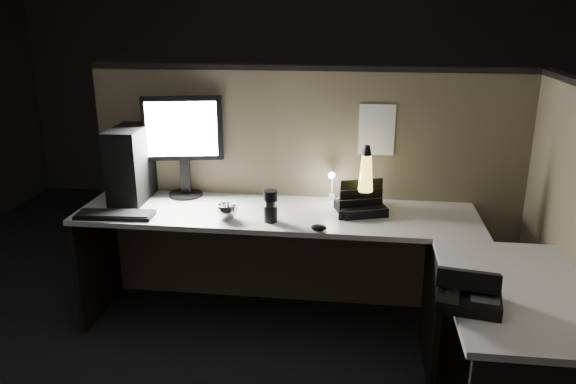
# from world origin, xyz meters

# --- Properties ---
(room_shell) EXTENTS (6.00, 6.00, 6.00)m
(room_shell) POSITION_xyz_m (0.00, 0.00, 1.62)
(room_shell) COLOR silver
(room_shell) RESTS_ON ground
(partition_back) EXTENTS (2.66, 0.06, 1.50)m
(partition_back) POSITION_xyz_m (0.00, 0.93, 0.75)
(partition_back) COLOR brown
(partition_back) RESTS_ON ground
(desk) EXTENTS (2.60, 1.60, 0.73)m
(desk) POSITION_xyz_m (0.18, 0.25, 0.58)
(desk) COLOR #BAB8B0
(desk) RESTS_ON ground
(pc_tower) EXTENTS (0.21, 0.43, 0.44)m
(pc_tower) POSITION_xyz_m (-1.06, 0.74, 0.95)
(pc_tower) COLOR black
(pc_tower) RESTS_ON desk
(monitor) EXTENTS (0.48, 0.21, 0.62)m
(monitor) POSITION_xyz_m (-0.76, 0.83, 1.10)
(monitor) COLOR black
(monitor) RESTS_ON desk
(keyboard) EXTENTS (0.44, 0.18, 0.02)m
(keyboard) POSITION_xyz_m (-1.04, 0.40, 0.74)
(keyboard) COLOR black
(keyboard) RESTS_ON desk
(mouse) EXTENTS (0.09, 0.07, 0.03)m
(mouse) POSITION_xyz_m (0.11, 0.34, 0.75)
(mouse) COLOR black
(mouse) RESTS_ON desk
(clip_lamp) EXTENTS (0.04, 0.16, 0.20)m
(clip_lamp) POSITION_xyz_m (0.16, 0.83, 0.85)
(clip_lamp) COLOR white
(clip_lamp) RESTS_ON desk
(organizer) EXTENTS (0.32, 0.30, 0.19)m
(organizer) POSITION_xyz_m (0.33, 0.66, 0.77)
(organizer) COLOR black
(organizer) RESTS_ON desk
(lava_lamp) EXTENTS (0.10, 0.10, 0.39)m
(lava_lamp) POSITION_xyz_m (0.35, 0.67, 0.89)
(lava_lamp) COLOR black
(lava_lamp) RESTS_ON desk
(travel_mug) EXTENTS (0.08, 0.08, 0.18)m
(travel_mug) POSITION_xyz_m (-0.16, 0.44, 0.82)
(travel_mug) COLOR black
(travel_mug) RESTS_ON desk
(steel_mug) EXTENTS (0.13, 0.13, 0.09)m
(steel_mug) POSITION_xyz_m (-0.40, 0.44, 0.77)
(steel_mug) COLOR silver
(steel_mug) RESTS_ON desk
(figurine) EXTENTS (0.05, 0.05, 0.05)m
(figurine) POSITION_xyz_m (0.40, 0.80, 0.77)
(figurine) COLOR orange
(figurine) RESTS_ON desk
(pinned_paper) EXTENTS (0.21, 0.00, 0.30)m
(pinned_paper) POSITION_xyz_m (0.41, 0.90, 1.16)
(pinned_paper) COLOR white
(pinned_paper) RESTS_ON partition_back
(desk_phone) EXTENTS (0.28, 0.28, 0.15)m
(desk_phone) POSITION_xyz_m (0.76, -0.36, 0.79)
(desk_phone) COLOR black
(desk_phone) RESTS_ON desk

